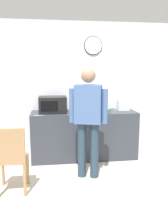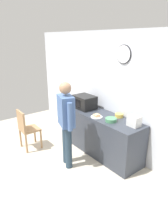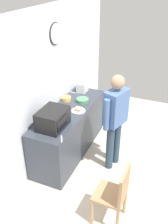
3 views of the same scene
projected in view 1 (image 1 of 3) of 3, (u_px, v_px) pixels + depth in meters
ground_plane at (76, 188)px, 3.44m from camera, size 6.00×6.00×0.00m
back_wall at (67, 89)px, 4.77m from camera, size 5.40×0.13×2.60m
kitchen_counter at (84, 135)px, 4.59m from camera, size 1.98×0.62×0.90m
microwave at (53, 105)px, 4.40m from camera, size 0.50×0.39×0.30m
sandwich_plate at (87, 112)px, 4.35m from camera, size 0.25×0.25×0.07m
salad_bowl at (104, 110)px, 4.46m from camera, size 0.23×0.23×0.07m
cereal_bowl at (98, 108)px, 4.75m from camera, size 0.17×0.17×0.08m
toaster at (123, 105)px, 4.69m from camera, size 0.22×0.18×0.20m
fork_utensil at (39, 116)px, 4.13m from camera, size 0.16×0.10×0.01m
spoon_utensil at (115, 109)px, 4.87m from camera, size 0.04×0.17×0.01m
person_standing at (88, 115)px, 3.65m from camera, size 0.57×0.35×1.71m
wooden_chair at (11, 157)px, 3.22m from camera, size 0.41×0.41×0.94m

